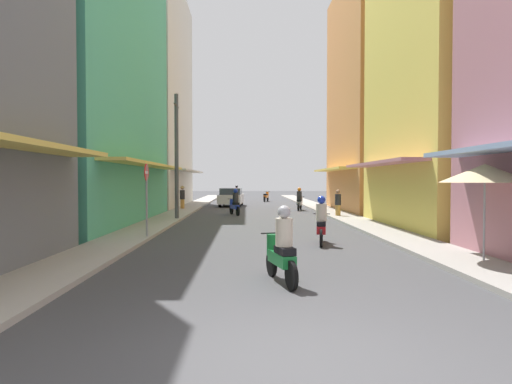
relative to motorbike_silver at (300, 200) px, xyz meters
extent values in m
plane|color=#424244|center=(-3.05, -2.64, -0.70)|extent=(114.13, 114.13, 0.00)
cube|color=#ADA89E|center=(-7.85, -2.64, -0.64)|extent=(1.71, 59.88, 0.12)
cube|color=#9E9991|center=(1.76, -2.64, -0.64)|extent=(1.71, 59.88, 0.12)
cube|color=#EFD159|center=(-8.21, -20.98, 2.10)|extent=(1.10, 8.26, 0.12)
cube|color=#4CB28C|center=(-11.71, -8.80, 6.08)|extent=(6.00, 13.73, 13.58)
cube|color=#EFD159|center=(-8.21, -8.80, 2.10)|extent=(1.10, 12.36, 0.12)
cube|color=silver|center=(-11.71, 4.76, 7.93)|extent=(6.00, 12.42, 17.26)
cube|color=silver|center=(-8.21, 4.76, 2.10)|extent=(1.10, 11.18, 0.12)
cube|color=#EFD159|center=(5.61, -11.00, 6.81)|extent=(6.00, 8.82, 15.03)
cube|color=#B7727F|center=(2.11, -11.00, 2.10)|extent=(1.10, 7.94, 0.12)
cube|color=#D88C4C|center=(5.61, -0.88, 6.94)|extent=(6.00, 9.78, 15.28)
cube|color=#EFD159|center=(2.11, -0.88, 2.10)|extent=(1.10, 8.80, 0.12)
cylinder|color=black|center=(0.16, 0.63, -0.42)|extent=(0.22, 0.56, 0.56)
cylinder|color=black|center=(-0.15, -0.58, -0.42)|extent=(0.22, 0.56, 0.56)
cube|color=#B2B2B7|center=(-0.01, -0.02, -0.20)|extent=(0.52, 1.04, 0.24)
cube|color=black|center=(-0.06, -0.21, 0.00)|extent=(0.41, 0.61, 0.14)
cylinder|color=#B2B2B7|center=(0.13, 0.51, 0.00)|extent=(0.28, 0.28, 0.45)
cylinder|color=black|center=(0.13, 0.51, 0.25)|extent=(0.54, 0.17, 0.03)
cylinder|color=#262628|center=(-0.04, -0.17, 0.35)|extent=(0.34, 0.34, 0.55)
sphere|color=orange|center=(-0.04, -0.17, 0.75)|extent=(0.26, 0.26, 0.26)
cylinder|color=black|center=(-4.57, -3.26, -0.42)|extent=(0.26, 0.56, 0.56)
cylinder|color=black|center=(-4.16, -4.44, -0.42)|extent=(0.26, 0.56, 0.56)
cube|color=#1E38B7|center=(-4.35, -3.90, -0.20)|extent=(0.59, 1.04, 0.24)
cube|color=black|center=(-4.28, -4.09, 0.00)|extent=(0.45, 0.62, 0.14)
cylinder|color=#1E38B7|center=(-4.53, -3.38, 0.00)|extent=(0.28, 0.28, 0.45)
cylinder|color=black|center=(-4.53, -3.38, 0.25)|extent=(0.53, 0.21, 0.03)
cylinder|color=#262628|center=(-4.30, -4.04, 0.35)|extent=(0.34, 0.34, 0.55)
sphere|color=#1E38B7|center=(-4.30, -4.04, 0.75)|extent=(0.26, 0.26, 0.26)
cylinder|color=black|center=(-3.12, -20.15, -0.42)|extent=(0.21, 0.56, 0.56)
cylinder|color=black|center=(-2.82, -21.36, -0.42)|extent=(0.21, 0.56, 0.56)
cube|color=#197233|center=(-2.96, -20.81, -0.20)|extent=(0.51, 1.04, 0.24)
cube|color=black|center=(-2.91, -21.00, 0.00)|extent=(0.41, 0.61, 0.14)
cylinder|color=#197233|center=(-3.09, -20.27, 0.00)|extent=(0.28, 0.28, 0.45)
cylinder|color=black|center=(-3.09, -20.27, 0.25)|extent=(0.54, 0.16, 0.03)
cylinder|color=beige|center=(-2.92, -20.95, 0.35)|extent=(0.34, 0.34, 0.55)
sphere|color=#B2B2B7|center=(-2.92, -20.95, 0.75)|extent=(0.26, 0.26, 0.26)
cylinder|color=black|center=(-4.88, 13.51, -0.42)|extent=(0.23, 0.56, 0.56)
cylinder|color=black|center=(-4.53, 14.71, -0.42)|extent=(0.23, 0.56, 0.56)
cube|color=maroon|center=(-4.69, 14.16, -0.20)|extent=(0.55, 1.04, 0.24)
cube|color=black|center=(-4.63, 14.35, 0.00)|extent=(0.43, 0.62, 0.14)
cylinder|color=maroon|center=(-4.85, 13.63, 0.00)|extent=(0.28, 0.28, 0.45)
cylinder|color=black|center=(-4.85, 13.63, 0.25)|extent=(0.54, 0.18, 0.03)
cylinder|color=#99333F|center=(-4.65, 14.31, 0.35)|extent=(0.34, 0.34, 0.55)
sphere|color=black|center=(-4.65, 14.31, 0.75)|extent=(0.26, 0.26, 0.26)
cylinder|color=black|center=(-1.56, 13.01, -0.42)|extent=(0.24, 0.56, 0.56)
cylinder|color=black|center=(-1.91, 11.81, -0.42)|extent=(0.24, 0.56, 0.56)
cube|color=orange|center=(-1.75, 12.36, -0.20)|extent=(0.55, 1.04, 0.24)
cube|color=black|center=(-1.81, 12.17, 0.00)|extent=(0.43, 0.62, 0.14)
cylinder|color=orange|center=(-1.59, 12.89, 0.00)|extent=(0.28, 0.28, 0.45)
cylinder|color=black|center=(-1.59, 12.89, 0.25)|extent=(0.54, 0.19, 0.03)
cylinder|color=black|center=(-1.12, -14.98, -0.42)|extent=(0.18, 0.57, 0.56)
cylinder|color=black|center=(-1.36, -16.20, -0.42)|extent=(0.18, 0.57, 0.56)
cube|color=red|center=(-1.25, -15.64, -0.20)|extent=(0.46, 1.03, 0.24)
cube|color=black|center=(-1.29, -15.84, 0.00)|extent=(0.38, 0.60, 0.14)
cylinder|color=red|center=(-1.14, -15.10, 0.00)|extent=(0.28, 0.28, 0.45)
cylinder|color=black|center=(-1.14, -15.10, 0.25)|extent=(0.55, 0.13, 0.03)
cylinder|color=beige|center=(-1.28, -15.79, 0.35)|extent=(0.34, 0.34, 0.55)
sphere|color=#1E38B7|center=(-1.28, -15.79, 0.75)|extent=(0.26, 0.26, 0.26)
cube|color=silver|center=(-4.87, 4.92, -0.10)|extent=(2.03, 4.21, 0.70)
cube|color=#333D47|center=(-4.88, 4.77, 0.45)|extent=(1.74, 2.20, 0.60)
cylinder|color=black|center=(-5.54, 6.21, -0.38)|extent=(0.22, 0.65, 0.64)
cylinder|color=black|center=(-4.04, 6.11, -0.38)|extent=(0.22, 0.65, 0.64)
cylinder|color=black|center=(-5.70, 3.72, -0.38)|extent=(0.22, 0.65, 0.64)
cylinder|color=black|center=(-4.21, 3.62, -0.38)|extent=(0.22, 0.65, 0.64)
cylinder|color=#BF8C3F|center=(1.41, -5.78, -0.35)|extent=(0.28, 0.28, 0.71)
cylinder|color=#262628|center=(1.41, -5.78, 0.31)|extent=(0.34, 0.34, 0.60)
sphere|color=#9E7256|center=(1.41, -5.78, 0.75)|extent=(0.22, 0.22, 0.22)
cylinder|color=#BF8C3F|center=(-8.11, 0.48, -0.33)|extent=(0.28, 0.28, 0.76)
cylinder|color=#262628|center=(-8.11, 0.48, 0.37)|extent=(0.34, 0.34, 0.64)
sphere|color=tan|center=(-8.11, 0.48, 0.83)|extent=(0.22, 0.22, 0.22)
cone|color=#D1B77A|center=(-8.11, 0.48, 0.93)|extent=(0.44, 0.44, 0.16)
cylinder|color=#99999E|center=(2.11, -19.11, 0.44)|extent=(0.05, 0.05, 2.29)
cone|color=beige|center=(2.11, -19.11, 1.54)|extent=(2.10, 2.10, 0.45)
cylinder|color=#4C4C4F|center=(-7.25, -7.23, 2.54)|extent=(0.20, 0.20, 6.49)
cylinder|color=#3F382D|center=(-7.25, -7.23, 5.19)|extent=(0.08, 1.20, 0.08)
cylinder|color=gray|center=(-7.15, -14.32, 0.60)|extent=(0.07, 0.07, 2.60)
cylinder|color=red|center=(-7.15, -14.32, 1.65)|extent=(0.02, 0.60, 0.60)
cube|color=white|center=(-7.15, -14.32, 1.65)|extent=(0.03, 0.40, 0.10)
camera|label=1|loc=(-3.66, -29.32, 1.36)|focal=30.05mm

